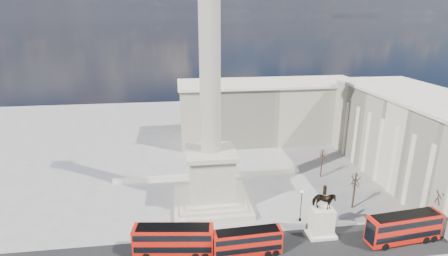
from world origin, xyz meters
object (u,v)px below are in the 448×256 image
Objects in this scene: equestrian_statue at (322,218)px; pedestrian_walking at (307,227)px; red_bus_a at (174,240)px; victorian_lamp at (301,203)px; red_bus_c at (404,228)px; nelsons_column at (211,140)px; pedestrian_standing at (400,221)px; red_bus_b at (248,242)px; pedestrian_crossing at (330,227)px.

equestrian_statue is 5.55× the size of pedestrian_walking.
red_bus_a is 22.50m from victorian_lamp.
red_bus_a is 0.99× the size of red_bus_c.
red_bus_c reaches higher than red_bus_a.
nelsons_column is 28.40× the size of pedestrian_standing.
victorian_lamp is 3.37× the size of pedestrian_standing.
pedestrian_walking is (21.58, 2.91, -1.68)m from red_bus_a.
red_bus_b is at bearing -36.14° from pedestrian_standing.
pedestrian_walking is at bearing -90.59° from victorian_lamp.
victorian_lamp is at bearing 89.15° from pedestrian_walking.
pedestrian_standing is at bearing -20.31° from nelsons_column.
red_bus_b is at bearing -158.42° from pedestrian_walking.
nelsons_column reaches higher than pedestrian_crossing.
nelsons_column reaches higher than red_bus_a.
victorian_lamp is at bearing 145.17° from red_bus_c.
pedestrian_crossing is at bearing -44.55° from pedestrian_standing.
red_bus_b is 27.54m from pedestrian_standing.
red_bus_b is 1.14× the size of equestrian_statue.
victorian_lamp reaches higher than red_bus_a.
equestrian_statue is 3.30m from pedestrian_walking.
equestrian_statue is at bearing 159.00° from red_bus_c.
nelsons_column reaches higher than red_bus_b.
victorian_lamp is 17.00m from pedestrian_standing.
equestrian_statue is 5.42× the size of pedestrian_crossing.
pedestrian_walking is at bearing 50.74° from pedestrian_crossing.
red_bus_b is 5.88× the size of pedestrian_standing.
red_bus_b reaches higher than pedestrian_standing.
red_bus_b is at bearing 173.84° from red_bus_c.
pedestrian_standing is at bearing 54.51° from red_bus_c.
victorian_lamp reaches higher than pedestrian_crossing.
pedestrian_crossing is (25.43, 2.62, -1.66)m from red_bus_a.
red_bus_b is 15.23m from pedestrian_crossing.
red_bus_a is at bearing -40.61° from pedestrian_standing.
nelsons_column reaches higher than victorian_lamp.
nelsons_column reaches higher than pedestrian_standing.
red_bus_c is 11.14m from pedestrian_crossing.
pedestrian_crossing is at bearing 25.78° from equestrian_statue.
red_bus_b is (10.81, -1.40, -0.32)m from red_bus_a.
pedestrian_standing is (14.51, 0.93, -2.31)m from equestrian_statue.
red_bus_a is 1.16× the size of red_bus_b.
red_bus_c is 14.83m from pedestrian_walking.
pedestrian_walking is (-1.94, 1.22, -2.37)m from equestrian_statue.
victorian_lamp is 5.86m from pedestrian_crossing.
nelsons_column is 29.81× the size of pedestrian_crossing.
equestrian_statue is (-12.08, 3.31, 0.64)m from red_bus_c.
pedestrian_standing is (2.43, 4.24, -1.66)m from red_bus_c.
red_bus_c is at bearing -29.16° from victorian_lamp.
red_bus_c reaches higher than pedestrian_crossing.
red_bus_a is at bearing -175.88° from equestrian_statue.
pedestrian_standing is (27.22, 4.02, -1.30)m from red_bus_b.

